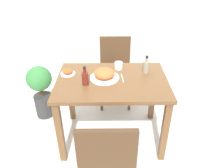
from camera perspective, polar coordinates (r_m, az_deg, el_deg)
ground_plane at (r=2.58m, az=0.00°, el=-13.25°), size 16.00×16.00×0.00m
dining_table at (r=2.18m, az=0.00°, el=-1.43°), size 1.09×0.75×0.74m
chair_near at (r=1.71m, az=-1.25°, el=-18.92°), size 0.42×0.42×0.88m
chair_far at (r=2.89m, az=0.84°, el=4.26°), size 0.42×0.42×0.88m
food_plate at (r=2.13m, az=-1.98°, el=2.55°), size 0.29×0.29×0.10m
side_plate at (r=2.25m, az=-11.46°, el=3.05°), size 0.15×0.15×0.06m
drink_cup at (r=2.31m, az=1.74°, el=4.82°), size 0.08×0.08×0.07m
sauce_bottle at (r=2.03m, az=-7.05°, el=1.69°), size 0.06×0.06×0.19m
condiment_bottle at (r=2.25m, az=8.92°, el=4.63°), size 0.06×0.06×0.19m
fork_utensil at (r=2.16m, az=-6.61°, el=1.53°), size 0.02×0.17×0.00m
spoon_utensil at (r=2.15m, az=2.71°, el=1.59°), size 0.02×0.17×0.00m
potted_plant_left at (r=2.77m, az=-18.09°, el=-1.06°), size 0.30×0.30×0.68m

